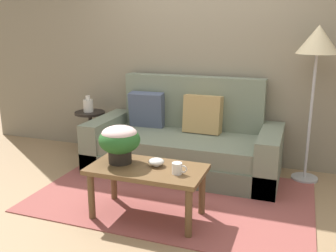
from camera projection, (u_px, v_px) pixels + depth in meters
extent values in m
plane|color=#997A56|center=(170.00, 199.00, 3.63)|extent=(14.00, 14.00, 0.00)
cube|color=gray|center=(207.00, 38.00, 4.43)|extent=(6.40, 0.12, 2.97)
cube|color=#994C47|center=(173.00, 196.00, 3.70)|extent=(2.64, 1.65, 0.01)
cube|color=#626B59|center=(183.00, 162.00, 4.30)|extent=(2.14, 0.95, 0.24)
cube|color=slate|center=(182.00, 144.00, 4.22)|extent=(1.69, 0.85, 0.20)
cube|color=slate|center=(193.00, 111.00, 4.52)|extent=(1.69, 0.17, 0.84)
cube|color=slate|center=(108.00, 140.00, 4.57)|extent=(0.23, 0.95, 0.57)
cube|color=slate|center=(269.00, 158.00, 3.94)|extent=(0.23, 0.95, 0.57)
cube|color=tan|center=(203.00, 114.00, 4.30)|extent=(0.44, 0.24, 0.45)
cube|color=#4C5670|center=(147.00, 110.00, 4.55)|extent=(0.43, 0.22, 0.43)
cylinder|color=brown|center=(91.00, 196.00, 3.21)|extent=(0.06, 0.06, 0.42)
cylinder|color=brown|center=(189.00, 213.00, 2.93)|extent=(0.06, 0.06, 0.42)
cylinder|color=brown|center=(114.00, 179.00, 3.58)|extent=(0.06, 0.06, 0.42)
cylinder|color=brown|center=(202.00, 192.00, 3.30)|extent=(0.06, 0.06, 0.42)
cube|color=brown|center=(147.00, 169.00, 3.19)|extent=(0.99, 0.53, 0.04)
cylinder|color=black|center=(92.00, 152.00, 4.96)|extent=(0.25, 0.25, 0.03)
cylinder|color=black|center=(91.00, 133.00, 4.89)|extent=(0.05, 0.05, 0.50)
cylinder|color=black|center=(90.00, 113.00, 4.83)|extent=(0.39, 0.39, 0.03)
cylinder|color=#B2B2B7|center=(304.00, 178.00, 4.10)|extent=(0.28, 0.28, 0.03)
cylinder|color=#B2B2B7|center=(310.00, 118.00, 3.93)|extent=(0.03, 0.03, 1.33)
cone|color=beige|center=(318.00, 39.00, 3.72)|extent=(0.42, 0.42, 0.28)
cylinder|color=black|center=(120.00, 155.00, 3.28)|extent=(0.20, 0.20, 0.13)
ellipsoid|color=#286028|center=(119.00, 140.00, 3.25)|extent=(0.36, 0.36, 0.24)
ellipsoid|color=beige|center=(119.00, 133.00, 3.23)|extent=(0.31, 0.31, 0.13)
cylinder|color=white|center=(177.00, 168.00, 3.04)|extent=(0.08, 0.08, 0.09)
torus|color=white|center=(183.00, 169.00, 3.02)|extent=(0.06, 0.01, 0.06)
cylinder|color=silver|center=(156.00, 165.00, 3.22)|extent=(0.05, 0.05, 0.02)
ellipsoid|color=silver|center=(156.00, 162.00, 3.21)|extent=(0.14, 0.14, 0.06)
cylinder|color=silver|center=(88.00, 106.00, 4.80)|extent=(0.12, 0.12, 0.16)
cylinder|color=silver|center=(88.00, 98.00, 4.78)|extent=(0.06, 0.06, 0.05)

